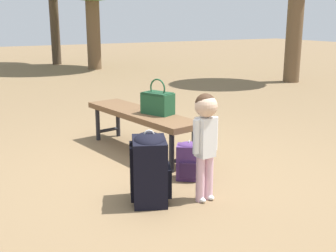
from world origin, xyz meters
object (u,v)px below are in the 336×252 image
(child_standing, at_px, (205,131))
(backpack_small, at_px, (189,160))
(park_bench, at_px, (141,117))
(handbag, at_px, (158,102))
(backpack_large, at_px, (150,166))

(child_standing, height_order, backpack_small, child_standing)
(park_bench, xyz_separation_m, backpack_small, (0.94, 0.02, -0.21))
(handbag, xyz_separation_m, child_standing, (1.19, -0.21, -0.00))
(child_standing, distance_m, backpack_large, 0.52)
(backpack_small, bearing_deg, backpack_large, -63.37)
(child_standing, bearing_deg, handbag, 169.94)
(park_bench, relative_size, backpack_large, 2.79)
(backpack_large, bearing_deg, handbag, 149.09)
(child_standing, height_order, backpack_large, child_standing)
(handbag, height_order, backpack_large, handbag)
(park_bench, distance_m, child_standing, 1.41)
(park_bench, bearing_deg, backpack_large, -22.69)
(backpack_small, bearing_deg, child_standing, -16.69)
(handbag, distance_m, child_standing, 1.21)
(park_bench, relative_size, handbag, 4.47)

